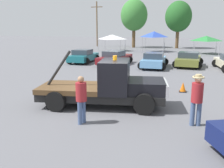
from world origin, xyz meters
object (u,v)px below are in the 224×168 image
tree_left (178,17)px  canopy_tent_blue (154,34)px  tow_truck (109,87)px  canopy_tent_green (206,38)px  person_near_truck (197,96)px  utility_pole (97,23)px  person_at_hood (81,96)px  parked_car_teal (83,56)px  tree_center (134,15)px  parked_car_olive (188,59)px  canopy_tent_white (112,37)px  parked_car_maroon (115,58)px  parked_car_skyblue (154,60)px  traffic_cone (183,87)px

tree_left → canopy_tent_blue: bearing=-113.6°
tow_truck → canopy_tent_green: tow_truck is taller
person_near_truck → utility_pole: (-16.03, 36.35, 3.21)m
person_near_truck → canopy_tent_blue: 28.60m
person_at_hood → parked_car_teal: (-6.11, 15.49, -0.39)m
canopy_tent_green → utility_pole: size_ratio=0.38×
tree_center → canopy_tent_green: bearing=-36.7°
tree_left → utility_pole: (-14.69, 0.85, -0.92)m
person_near_truck → parked_car_olive: size_ratio=0.42×
canopy_tent_white → canopy_tent_blue: 6.21m
person_at_hood → parked_car_olive: bearing=-89.0°
canopy_tent_white → canopy_tent_green: bearing=-4.0°
tow_truck → person_near_truck: bearing=-29.6°
tree_left → tree_center: tree_center is taller
person_near_truck → tow_truck: bearing=-120.4°
parked_car_maroon → canopy_tent_white: (-3.98, 13.68, 1.46)m
tow_truck → parked_car_skyblue: 11.87m
parked_car_maroon → person_near_truck: bearing=-145.2°
person_near_truck → tree_left: size_ratio=0.24×
parked_car_skyblue → tree_center: tree_center is taller
tow_truck → canopy_tent_green: bearing=67.5°
parked_car_teal → parked_car_olive: (10.27, 0.10, 0.00)m
canopy_tent_blue → person_near_truck: bearing=-80.9°
canopy_tent_blue → tree_center: 8.84m
parked_car_teal → tree_center: size_ratio=0.51×
person_near_truck → parked_car_olive: (0.09, 14.70, -0.47)m
tree_center → utility_pole: 7.38m
person_at_hood → parked_car_maroon: (-2.66, 14.94, -0.39)m
person_at_hood → canopy_tent_blue: bearing=-73.2°
canopy_tent_blue → parked_car_maroon: bearing=-98.8°
parked_car_teal → canopy_tent_blue: canopy_tent_blue is taller
parked_car_teal → tree_left: tree_left is taller
tow_truck → traffic_cone: size_ratio=10.76×
person_near_truck → parked_car_teal: bearing=-154.6°
parked_car_skyblue → canopy_tent_blue: (-1.63, 14.96, 1.88)m
canopy_tent_white → person_at_hood: bearing=-76.9°
tow_truck → person_at_hood: 2.33m
traffic_cone → utility_pole: (-15.62, 31.41, 4.08)m
canopy_tent_green → traffic_cone: (-2.98, -21.87, -1.82)m
canopy_tent_white → tree_left: bearing=39.7°
tow_truck → tree_center: bearing=89.9°
parked_car_skyblue → parked_car_olive: bearing=-63.1°
parked_car_maroon → canopy_tent_green: canopy_tent_green is taller
parked_car_olive → traffic_cone: parked_car_olive is taller
tow_truck → utility_pole: 37.23m
parked_car_olive → parked_car_skyblue: bearing=122.1°
person_near_truck → person_at_hood: 4.17m
person_at_hood → parked_car_teal: size_ratio=0.42×
canopy_tent_white → tree_left: (9.37, 7.76, 3.15)m
parked_car_olive → utility_pole: 27.24m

